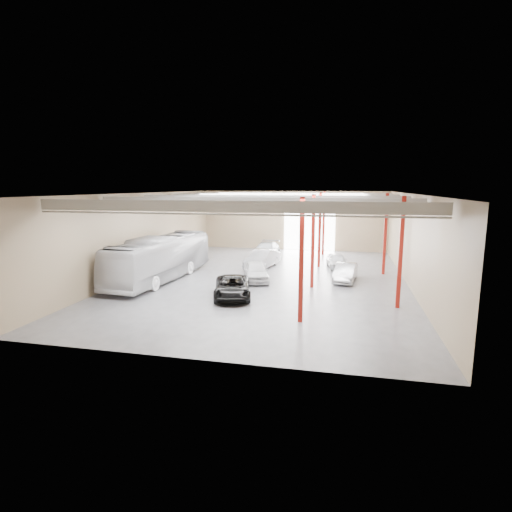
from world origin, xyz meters
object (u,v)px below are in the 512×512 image
at_px(car_right_near, 345,272).
at_px(car_row_c, 266,250).
at_px(car_right_far, 337,261).
at_px(coach_bus, 161,258).
at_px(car_row_a, 256,271).
at_px(car_row_b, 262,259).
at_px(black_sedan, 232,287).

bearing_deg(car_right_near, car_row_c, 139.65).
bearing_deg(car_right_near, car_right_far, 105.59).
xyz_separation_m(coach_bus, car_row_c, (6.50, 11.65, -0.96)).
relative_size(car_row_a, car_right_near, 1.04).
bearing_deg(car_right_far, car_row_b, -179.35).
relative_size(coach_bus, car_row_b, 2.52).
xyz_separation_m(black_sedan, car_row_b, (-0.06, 10.40, 0.12)).
height_order(car_row_c, car_right_far, car_row_c).
height_order(car_row_b, car_right_near, car_row_b).
height_order(car_row_a, car_row_c, car_row_c).
xyz_separation_m(car_row_a, car_row_b, (-0.56, 5.20, 0.07)).
distance_m(black_sedan, car_row_b, 10.40).
distance_m(car_row_a, car_right_near, 7.22).
xyz_separation_m(coach_bus, black_sedan, (7.18, -3.95, -1.07)).
height_order(coach_bus, car_right_near, coach_bus).
height_order(car_row_a, car_row_b, car_row_b).
distance_m(coach_bus, car_right_near, 15.04).
distance_m(car_row_a, car_row_c, 10.47).
relative_size(black_sedan, car_right_far, 1.27).
relative_size(coach_bus, car_right_far, 3.14).
bearing_deg(car_row_a, car_row_c, 78.34).
bearing_deg(car_row_b, car_right_far, 22.26).
xyz_separation_m(black_sedan, car_row_a, (0.50, 5.20, 0.05)).
bearing_deg(car_row_a, car_right_near, -7.20).
distance_m(coach_bus, car_row_b, 9.66).
bearing_deg(car_right_near, car_row_b, 160.57).
relative_size(coach_bus, car_row_a, 2.83).
bearing_deg(car_row_b, coach_bus, -126.83).
height_order(car_row_b, car_right_far, car_row_b).
bearing_deg(coach_bus, black_sedan, -25.18).
distance_m(coach_bus, black_sedan, 8.27).
height_order(coach_bus, car_row_b, coach_bus).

